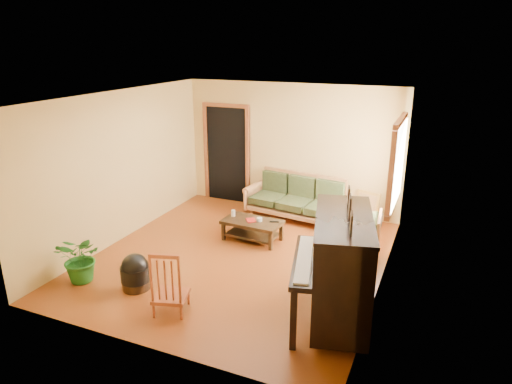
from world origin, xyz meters
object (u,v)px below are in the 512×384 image
at_px(coffee_table, 252,230).
at_px(ceramic_crock, 377,219).
at_px(piano, 341,270).
at_px(sofa, 296,198).
at_px(red_chair, 170,280).
at_px(armchair, 356,237).
at_px(potted_plant, 82,258).
at_px(footstool, 136,276).

xyz_separation_m(coffee_table, ceramic_crock, (1.93, 1.56, -0.07)).
relative_size(piano, ceramic_crock, 6.51).
height_order(sofa, coffee_table, sofa).
bearing_deg(sofa, coffee_table, -98.36).
relative_size(sofa, piano, 1.27).
height_order(piano, red_chair, piano).
bearing_deg(coffee_table, piano, -42.06).
distance_m(armchair, ceramic_crock, 1.67).
relative_size(sofa, armchair, 2.41).
bearing_deg(potted_plant, coffee_table, 53.34).
bearing_deg(sofa, ceramic_crock, 17.45).
distance_m(piano, ceramic_crock, 3.40).
distance_m(footstool, red_chair, 0.88).
bearing_deg(sofa, footstool, -102.14).
bearing_deg(piano, potted_plant, 174.06).
height_order(armchair, ceramic_crock, armchair).
xyz_separation_m(ceramic_crock, potted_plant, (-3.64, -3.86, 0.25)).
bearing_deg(red_chair, armchair, 34.80).
bearing_deg(piano, armchair, 80.86).
xyz_separation_m(armchair, piano, (0.14, -1.71, 0.29)).
bearing_deg(footstool, sofa, 70.32).
distance_m(armchair, potted_plant, 4.18).
bearing_deg(sofa, red_chair, -89.32).
distance_m(sofa, ceramic_crock, 1.61).
bearing_deg(coffee_table, armchair, -2.37).
xyz_separation_m(armchair, ceramic_crock, (0.10, 1.64, -0.29)).
relative_size(footstool, potted_plant, 0.56).
relative_size(red_chair, ceramic_crock, 3.70).
distance_m(piano, potted_plant, 3.74).
xyz_separation_m(footstool, ceramic_crock, (2.80, 3.73, -0.08)).
height_order(red_chair, ceramic_crock, red_chair).
bearing_deg(ceramic_crock, footstool, -126.84).
bearing_deg(coffee_table, ceramic_crock, 39.07).
relative_size(coffee_table, piano, 0.65).
distance_m(sofa, red_chair, 3.78).
relative_size(coffee_table, footstool, 2.47).
bearing_deg(footstool, armchair, 37.78).
height_order(coffee_table, ceramic_crock, coffee_table).
distance_m(footstool, ceramic_crock, 4.67).
bearing_deg(red_chair, footstool, 143.42).
relative_size(piano, footstool, 3.81).
bearing_deg(armchair, piano, -90.32).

